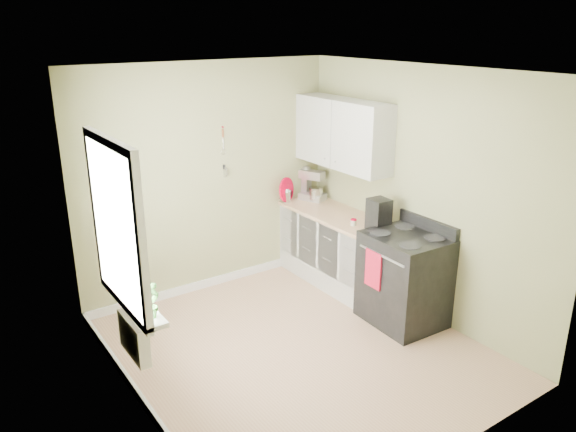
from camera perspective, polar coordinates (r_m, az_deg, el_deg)
floor at (r=5.75m, az=1.00°, el=-13.53°), size 3.20×3.60×0.02m
ceiling at (r=4.86m, az=1.19°, el=14.61°), size 3.20×3.60×0.02m
wall_back at (r=6.63m, az=-8.11°, el=3.69°), size 3.20×0.02×2.70m
wall_left at (r=4.46m, az=-15.99°, el=-4.62°), size 0.02×3.60×2.70m
wall_right at (r=6.18m, az=13.30°, el=2.22°), size 0.02×3.60×2.70m
base_cabinets at (r=6.96m, az=4.93°, el=-3.41°), size 0.60×1.60×0.87m
countertop at (r=6.79m, az=4.97°, el=0.12°), size 0.64×1.60×0.04m
upper_cabinets at (r=6.70m, az=5.56°, el=8.35°), size 0.35×1.40×0.80m
window at (r=4.67m, az=-17.13°, el=-1.04°), size 0.06×1.14×1.44m
window_sill at (r=4.95m, az=-15.57°, el=-8.19°), size 0.18×1.14×0.04m
radiator at (r=5.05m, az=-15.36°, el=-11.82°), size 0.12×0.50×0.35m
wall_utensils at (r=6.64m, az=-6.53°, el=5.69°), size 0.02×0.14×0.58m
stove at (r=6.14m, az=11.74°, el=-6.22°), size 0.75×0.84×1.12m
stand_mixer at (r=7.25m, az=2.42°, el=3.08°), size 0.32×0.39×0.43m
kettle at (r=7.16m, az=-0.15°, el=2.12°), size 0.17×0.10×0.17m
coffee_maker at (r=6.25m, az=9.18°, el=0.06°), size 0.22×0.24×0.36m
red_tray at (r=7.14m, az=-0.15°, el=2.67°), size 0.32×0.18×0.32m
jar at (r=6.39m, az=6.67°, el=-0.63°), size 0.07×0.07×0.08m
plant_a at (r=4.51m, az=-13.80°, el=-8.26°), size 0.20×0.17×0.32m
plant_b at (r=4.96m, az=-16.02°, el=-5.86°), size 0.22×0.23×0.32m
plant_c at (r=5.18m, az=-16.98°, el=-4.79°), size 0.20×0.20×0.33m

